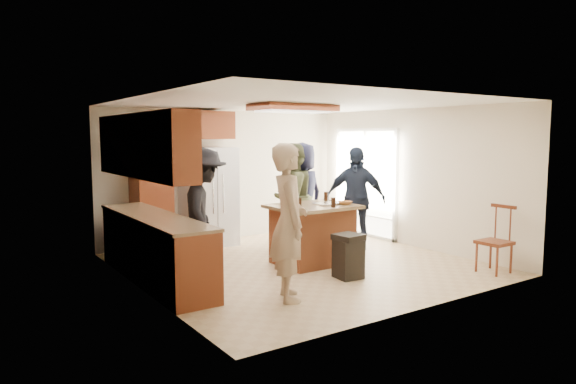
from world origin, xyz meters
TOP-DOWN VIEW (x-y plane):
  - room_shell at (4.37, 1.64)m, footprint 8.00×5.20m
  - person_front_left at (-1.11, -1.31)m, footprint 0.75×0.85m
  - person_behind_left at (0.49, 0.95)m, footprint 1.06×0.86m
  - person_behind_right at (0.76, 1.03)m, footprint 0.95×0.65m
  - person_side_right at (1.38, 0.29)m, footprint 1.05×1.19m
  - person_counter at (-1.49, 0.34)m, footprint 0.99×1.31m
  - left_cabinetry at (-2.24, 0.40)m, footprint 0.64×3.00m
  - back_wall_units at (-1.33, 2.20)m, footprint 1.80×0.60m
  - refrigerator at (-0.55, 2.12)m, footprint 0.90×0.76m
  - kitchen_island at (0.20, -0.05)m, footprint 1.28×1.03m
  - island_items at (0.43, -0.14)m, footprint 0.99×0.76m
  - trash_bin at (0.11, -1.02)m, footprint 0.40×0.40m
  - spindle_chair at (2.09, -1.99)m, footprint 0.42×0.42m

SIDE VIEW (x-z plane):
  - trash_bin at x=0.11m, z-range 0.00..0.63m
  - spindle_chair at x=2.09m, z-range -0.04..0.95m
  - kitchen_island at x=0.20m, z-range 0.01..0.94m
  - room_shell at x=4.37m, z-range -1.63..3.37m
  - refrigerator at x=-0.55m, z-range 0.00..1.80m
  - person_side_right at x=1.38m, z-range 0.00..1.82m
  - person_counter at x=-1.49m, z-range 0.00..1.84m
  - person_behind_left at x=0.49m, z-range 0.00..1.88m
  - person_behind_right at x=0.76m, z-range 0.00..1.89m
  - left_cabinetry at x=-2.24m, z-range -0.19..2.11m
  - person_front_left at x=-1.11m, z-range 0.00..1.92m
  - island_items at x=0.43m, z-range 0.89..1.04m
  - back_wall_units at x=-1.33m, z-range 0.15..2.60m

